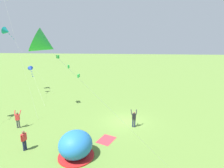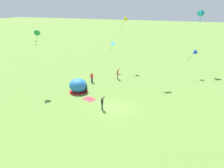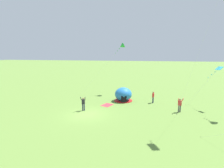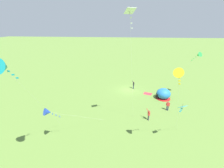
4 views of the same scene
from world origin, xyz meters
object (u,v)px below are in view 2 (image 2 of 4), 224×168
(person_center_field, at_px, (92,77))
(person_flying_kite, at_px, (118,74))
(kite_teal, at_px, (201,14))
(popup_tent, at_px, (78,86))
(kite_green, at_px, (37,35))
(kite_cyan, at_px, (112,45))
(kite_yellow, at_px, (125,20))
(person_with_toddler, at_px, (102,103))
(kite_blue, at_px, (194,53))

(person_center_field, bearing_deg, person_flying_kite, 41.84)
(person_center_field, xyz_separation_m, kite_teal, (16.25, 13.34, 9.87))
(popup_tent, distance_m, person_center_field, 4.51)
(kite_green, relative_size, kite_cyan, 1.61)
(person_flying_kite, relative_size, kite_yellow, 0.18)
(popup_tent, relative_size, person_center_field, 1.63)
(kite_green, bearing_deg, kite_cyan, 64.23)
(person_flying_kite, bearing_deg, person_with_toddler, -80.62)
(kite_yellow, distance_m, kite_teal, 14.11)
(kite_blue, distance_m, kite_teal, 7.56)
(person_flying_kite, distance_m, kite_blue, 14.21)
(person_flying_kite, height_order, kite_cyan, kite_cyan)
(popup_tent, height_order, person_with_toddler, popup_tent)
(kite_cyan, height_order, kite_teal, kite_teal)
(kite_yellow, bearing_deg, kite_teal, 13.22)
(popup_tent, height_order, kite_yellow, kite_yellow)
(popup_tent, bearing_deg, person_with_toddler, -36.97)
(person_flying_kite, height_order, person_with_toddler, same)
(popup_tent, xyz_separation_m, person_flying_kite, (3.76, 7.71, 0.00))
(person_flying_kite, height_order, kite_green, kite_green)
(popup_tent, xyz_separation_m, kite_green, (-5.56, -1.21, 7.57))
(popup_tent, distance_m, kite_green, 9.46)
(person_center_field, xyz_separation_m, kite_blue, (15.92, 9.34, 3.47))
(person_flying_kite, bearing_deg, kite_yellow, 98.31)
(kite_teal, bearing_deg, person_flying_kite, -141.34)
(popup_tent, relative_size, person_flying_kite, 1.49)
(kite_cyan, bearing_deg, kite_teal, 19.36)
(person_flying_kite, xyz_separation_m, kite_cyan, (-2.72, 4.73, 4.12))
(person_flying_kite, xyz_separation_m, kite_teal, (12.68, 10.14, 9.83))
(kite_yellow, height_order, kite_green, kite_yellow)
(person_center_field, relative_size, kite_green, 0.19)
(kite_blue, bearing_deg, person_with_toddler, -119.69)
(kite_green, distance_m, kite_cyan, 15.55)
(person_with_toddler, xyz_separation_m, kite_yellow, (-3.00, 18.96, 8.75))
(person_center_field, bearing_deg, kite_yellow, 75.81)
(kite_blue, xyz_separation_m, kite_teal, (0.33, 4.00, 6.40))
(popup_tent, bearing_deg, person_flying_kite, 64.00)
(kite_yellow, distance_m, kite_cyan, 5.40)
(popup_tent, xyz_separation_m, kite_yellow, (2.75, 14.63, 8.75))
(kite_blue, relative_size, kite_green, 0.70)
(kite_blue, height_order, kite_teal, kite_teal)
(person_center_field, height_order, kite_blue, kite_blue)
(person_center_field, height_order, kite_yellow, kite_yellow)
(person_center_field, xyz_separation_m, person_with_toddler, (5.56, -8.84, 0.03))
(kite_yellow, bearing_deg, person_with_toddler, -81.01)
(popup_tent, relative_size, kite_cyan, 0.49)
(person_with_toddler, distance_m, kite_teal, 26.51)
(kite_green, bearing_deg, kite_blue, 34.81)
(person_with_toddler, height_order, kite_teal, kite_teal)
(person_flying_kite, xyz_separation_m, kite_green, (-9.31, -8.92, 7.56))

